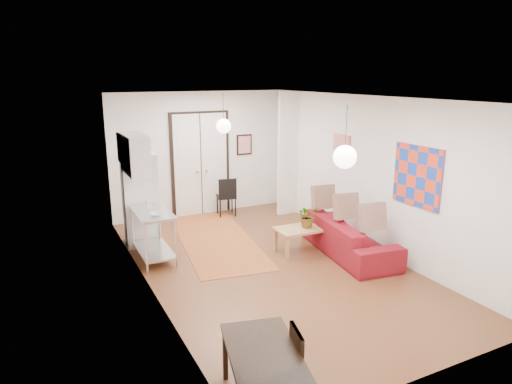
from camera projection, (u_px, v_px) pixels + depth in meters
name	position (u px, v px, depth m)	size (l,w,h in m)	color
floor	(269.00, 265.00, 8.07)	(7.00, 7.00, 0.00)	brown
ceiling	(271.00, 98.00, 7.35)	(4.20, 7.00, 0.02)	white
wall_back	(200.00, 154.00, 10.74)	(4.20, 0.02, 2.90)	silver
wall_front	(431.00, 257.00, 4.68)	(4.20, 0.02, 2.90)	silver
wall_left	(146.00, 200.00, 6.80)	(0.02, 7.00, 2.90)	silver
wall_right	(368.00, 174.00, 8.62)	(0.02, 7.00, 2.90)	silver
double_doors	(201.00, 165.00, 10.77)	(1.44, 0.06, 2.50)	silver
stub_partition	(288.00, 154.00, 10.72)	(0.50, 0.10, 2.90)	silver
wall_cabinet	(135.00, 154.00, 8.07)	(0.35, 1.00, 0.70)	silver
painting_popart	(417.00, 176.00, 7.47)	(0.05, 1.00, 1.00)	red
painting_abstract	(342.00, 149.00, 9.21)	(0.05, 0.50, 0.60)	beige
poster_back	(244.00, 145.00, 11.18)	(0.40, 0.03, 0.50)	red
print_left	(120.00, 148.00, 8.42)	(0.03, 0.44, 0.54)	#945F3D
pendant_back	(224.00, 126.00, 9.24)	(0.30, 0.30, 0.80)	white
pendant_front	(345.00, 157.00, 5.78)	(0.30, 0.30, 0.80)	white
kilim_rug	(216.00, 239.00, 9.31)	(1.39, 3.70, 0.01)	#C06630
sofa	(349.00, 236.00, 8.50)	(0.91, 2.32, 0.68)	maroon
coffee_table	(303.00, 231.00, 8.63)	(1.05, 0.60, 0.46)	tan
potted_plant	(308.00, 216.00, 8.60)	(0.40, 0.35, 0.45)	#30602B
kitchen_counter	(153.00, 228.00, 8.17)	(0.61, 1.20, 0.92)	silver
bowl	(156.00, 214.00, 7.82)	(0.21, 0.21, 0.05)	white
soap_bottle	(148.00, 202.00, 8.28)	(0.09, 0.09, 0.19)	teal
fridge	(140.00, 199.00, 8.90)	(0.64, 0.64, 1.81)	silver
dining_table	(264.00, 358.00, 4.44)	(0.95, 1.32, 0.66)	black
dining_chair_near	(275.00, 359.00, 4.61)	(0.47, 0.59, 0.82)	#361F11
dining_chair_far	(275.00, 359.00, 4.61)	(0.47, 0.59, 0.82)	#361F11
black_side_chair	(225.00, 192.00, 10.88)	(0.50, 0.50, 0.93)	black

